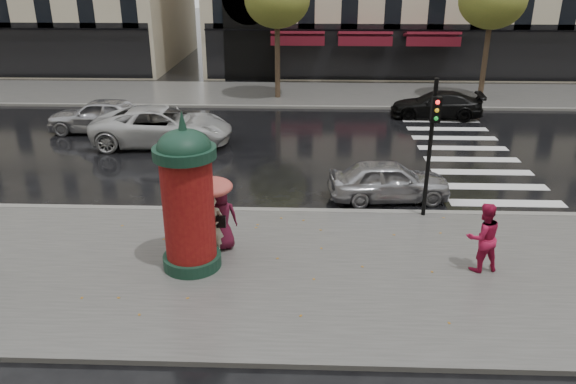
{
  "coord_description": "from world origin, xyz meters",
  "views": [
    {
      "loc": [
        -0.33,
        -12.44,
        7.13
      ],
      "look_at": [
        -0.84,
        1.5,
        1.33
      ],
      "focal_mm": 35.0,
      "sensor_mm": 36.0,
      "label": 1
    }
  ],
  "objects_px": {
    "car_black": "(436,105)",
    "man_burgundy": "(221,218)",
    "woman_umbrella": "(211,204)",
    "car_white": "(163,126)",
    "morris_column": "(188,195)",
    "traffic_light": "(432,136)",
    "car_silver": "(389,180)",
    "woman_red": "(483,237)",
    "car_far_silver": "(100,115)"
  },
  "relations": [
    {
      "from": "woman_umbrella",
      "to": "man_burgundy",
      "type": "xyz_separation_m",
      "value": [
        0.17,
        0.36,
        -0.54
      ]
    },
    {
      "from": "car_silver",
      "to": "man_burgundy",
      "type": "bearing_deg",
      "value": 121.51
    },
    {
      "from": "morris_column",
      "to": "car_far_silver",
      "type": "distance_m",
      "value": 13.45
    },
    {
      "from": "car_white",
      "to": "woman_red",
      "type": "bearing_deg",
      "value": -136.65
    },
    {
      "from": "traffic_light",
      "to": "car_far_silver",
      "type": "height_order",
      "value": "traffic_light"
    },
    {
      "from": "woman_umbrella",
      "to": "car_far_silver",
      "type": "bearing_deg",
      "value": 121.35
    },
    {
      "from": "woman_red",
      "to": "man_burgundy",
      "type": "relative_size",
      "value": 1.01
    },
    {
      "from": "woman_red",
      "to": "car_far_silver",
      "type": "distance_m",
      "value": 17.79
    },
    {
      "from": "woman_umbrella",
      "to": "morris_column",
      "type": "xyz_separation_m",
      "value": [
        -0.44,
        -0.59,
        0.48
      ]
    },
    {
      "from": "man_burgundy",
      "to": "woman_red",
      "type": "bearing_deg",
      "value": 159.08
    },
    {
      "from": "car_silver",
      "to": "car_black",
      "type": "bearing_deg",
      "value": -25.38
    },
    {
      "from": "traffic_light",
      "to": "car_silver",
      "type": "bearing_deg",
      "value": 120.41
    },
    {
      "from": "car_black",
      "to": "man_burgundy",
      "type": "bearing_deg",
      "value": -26.24
    },
    {
      "from": "woman_red",
      "to": "man_burgundy",
      "type": "height_order",
      "value": "woman_red"
    },
    {
      "from": "woman_red",
      "to": "traffic_light",
      "type": "height_order",
      "value": "traffic_light"
    },
    {
      "from": "woman_red",
      "to": "morris_column",
      "type": "distance_m",
      "value": 7.09
    },
    {
      "from": "man_burgundy",
      "to": "morris_column",
      "type": "relative_size",
      "value": 0.44
    },
    {
      "from": "man_burgundy",
      "to": "car_silver",
      "type": "bearing_deg",
      "value": -155.71
    },
    {
      "from": "woman_umbrella",
      "to": "man_burgundy",
      "type": "height_order",
      "value": "woman_umbrella"
    },
    {
      "from": "car_silver",
      "to": "car_far_silver",
      "type": "distance_m",
      "value": 13.78
    },
    {
      "from": "car_white",
      "to": "car_silver",
      "type": "bearing_deg",
      "value": -124.72
    },
    {
      "from": "man_burgundy",
      "to": "car_white",
      "type": "bearing_deg",
      "value": -80.74
    },
    {
      "from": "car_white",
      "to": "car_black",
      "type": "relative_size",
      "value": 1.31
    },
    {
      "from": "woman_red",
      "to": "man_burgundy",
      "type": "bearing_deg",
      "value": -21.22
    },
    {
      "from": "morris_column",
      "to": "car_white",
      "type": "height_order",
      "value": "morris_column"
    },
    {
      "from": "man_burgundy",
      "to": "morris_column",
      "type": "bearing_deg",
      "value": 44.26
    },
    {
      "from": "woman_umbrella",
      "to": "traffic_light",
      "type": "bearing_deg",
      "value": 23.64
    },
    {
      "from": "car_silver",
      "to": "woman_umbrella",
      "type": "bearing_deg",
      "value": 123.15
    },
    {
      "from": "woman_umbrella",
      "to": "car_silver",
      "type": "height_order",
      "value": "woman_umbrella"
    },
    {
      "from": "car_white",
      "to": "car_black",
      "type": "height_order",
      "value": "car_white"
    },
    {
      "from": "car_silver",
      "to": "car_white",
      "type": "distance_m",
      "value": 10.16
    },
    {
      "from": "traffic_light",
      "to": "man_burgundy",
      "type": "bearing_deg",
      "value": -158.83
    },
    {
      "from": "woman_red",
      "to": "car_black",
      "type": "distance_m",
      "value": 14.89
    },
    {
      "from": "morris_column",
      "to": "car_black",
      "type": "height_order",
      "value": "morris_column"
    },
    {
      "from": "traffic_light",
      "to": "car_white",
      "type": "bearing_deg",
      "value": 143.63
    },
    {
      "from": "morris_column",
      "to": "car_white",
      "type": "distance_m",
      "value": 10.64
    },
    {
      "from": "woman_umbrella",
      "to": "man_burgundy",
      "type": "distance_m",
      "value": 0.67
    },
    {
      "from": "woman_red",
      "to": "traffic_light",
      "type": "relative_size",
      "value": 0.43
    },
    {
      "from": "morris_column",
      "to": "traffic_light",
      "type": "height_order",
      "value": "traffic_light"
    },
    {
      "from": "traffic_light",
      "to": "car_silver",
      "type": "height_order",
      "value": "traffic_light"
    },
    {
      "from": "man_burgundy",
      "to": "car_far_silver",
      "type": "relative_size",
      "value": 0.39
    },
    {
      "from": "morris_column",
      "to": "car_white",
      "type": "xyz_separation_m",
      "value": [
        -3.17,
        10.08,
        -1.21
      ]
    },
    {
      "from": "woman_umbrella",
      "to": "traffic_light",
      "type": "distance_m",
      "value": 6.44
    },
    {
      "from": "car_far_silver",
      "to": "car_white",
      "type": "bearing_deg",
      "value": 64.4
    },
    {
      "from": "traffic_light",
      "to": "car_black",
      "type": "xyz_separation_m",
      "value": [
        2.73,
        11.69,
        -1.95
      ]
    },
    {
      "from": "morris_column",
      "to": "traffic_light",
      "type": "bearing_deg",
      "value": 26.62
    },
    {
      "from": "traffic_light",
      "to": "car_silver",
      "type": "distance_m",
      "value": 2.58
    },
    {
      "from": "man_burgundy",
      "to": "car_white",
      "type": "distance_m",
      "value": 9.89
    },
    {
      "from": "woman_umbrella",
      "to": "car_white",
      "type": "relative_size",
      "value": 0.37
    },
    {
      "from": "morris_column",
      "to": "car_black",
      "type": "relative_size",
      "value": 0.91
    }
  ]
}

